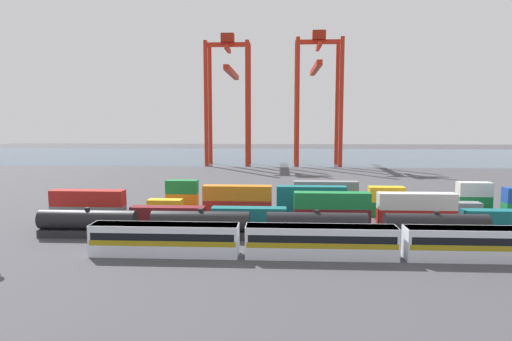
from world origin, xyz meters
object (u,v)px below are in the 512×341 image
at_px(shipping_container_8, 502,218).
at_px(gantry_crane_west, 229,87).
at_px(shipping_container_24, 399,202).
at_px(gantry_crane_central, 318,84).
at_px(shipping_container_19, 182,200).
at_px(shipping_container_2, 168,214).
at_px(shipping_container_9, 165,206).
at_px(freight_tank_row, 258,225).
at_px(passenger_train, 321,240).

relative_size(shipping_container_8, gantry_crane_west, 0.25).
xyz_separation_m(shipping_container_24, gantry_crane_central, (-8.30, 87.07, 29.12)).
bearing_deg(shipping_container_19, gantry_crane_central, 69.22).
height_order(shipping_container_24, gantry_crane_west, gantry_crane_west).
relative_size(shipping_container_2, shipping_container_19, 2.00).
bearing_deg(gantry_crane_central, shipping_container_8, -78.28).
xyz_separation_m(shipping_container_8, shipping_container_9, (-55.48, 6.61, 0.00)).
xyz_separation_m(shipping_container_2, shipping_container_8, (53.27, 0.00, 0.00)).
bearing_deg(gantry_crane_central, freight_tank_row, -98.89).
distance_m(shipping_container_19, gantry_crane_west, 92.08).
xyz_separation_m(freight_tank_row, shipping_container_19, (-15.85, 22.81, -0.67)).
relative_size(shipping_container_19, shipping_container_24, 1.00).
distance_m(freight_tank_row, shipping_container_24, 34.21).
relative_size(freight_tank_row, gantry_crane_central, 1.26).
distance_m(gantry_crane_west, gantry_crane_central, 33.82).
distance_m(shipping_container_8, shipping_container_24, 18.19).
height_order(freight_tank_row, shipping_container_9, freight_tank_row).
distance_m(shipping_container_8, gantry_crane_central, 106.48).
xyz_separation_m(passenger_train, shipping_container_9, (-25.46, 24.32, -0.84)).
bearing_deg(shipping_container_24, shipping_container_19, 180.00).
height_order(shipping_container_2, shipping_container_19, same).
bearing_deg(shipping_container_9, shipping_container_24, 8.74).
distance_m(shipping_container_19, shipping_container_24, 41.34).
distance_m(shipping_container_2, shipping_container_19, 13.23).
xyz_separation_m(shipping_container_2, shipping_container_19, (-0.56, 13.22, 0.00)).
distance_m(shipping_container_9, shipping_container_19, 6.81).
xyz_separation_m(shipping_container_19, gantry_crane_west, (-0.78, 87.55, 28.54)).
xyz_separation_m(passenger_train, freight_tank_row, (-7.97, 8.11, -0.17)).
relative_size(shipping_container_2, shipping_container_24, 2.00).
height_order(shipping_container_2, shipping_container_24, same).
bearing_deg(freight_tank_row, shipping_container_19, 124.79).
xyz_separation_m(shipping_container_8, shipping_container_19, (-53.84, 13.22, 0.00)).
xyz_separation_m(shipping_container_9, shipping_container_19, (1.64, 6.61, 0.00)).
distance_m(passenger_train, shipping_container_24, 35.55).
height_order(passenger_train, gantry_crane_west, gantry_crane_west).
height_order(passenger_train, shipping_container_2, passenger_train).
bearing_deg(gantry_crane_central, gantry_crane_west, 179.19).
relative_size(shipping_container_9, gantry_crane_west, 0.12).
bearing_deg(shipping_container_8, shipping_container_9, 173.21).
distance_m(passenger_train, gantry_crane_west, 124.13).
xyz_separation_m(shipping_container_9, shipping_container_24, (42.97, 6.61, 0.00)).
height_order(freight_tank_row, shipping_container_2, freight_tank_row).
bearing_deg(shipping_container_24, passenger_train, -119.53).
xyz_separation_m(shipping_container_2, gantry_crane_west, (-1.35, 100.76, 28.54)).
relative_size(shipping_container_2, shipping_container_8, 1.00).
bearing_deg(shipping_container_8, shipping_container_19, 166.21).
height_order(shipping_container_2, shipping_container_9, same).
relative_size(passenger_train, gantry_crane_west, 1.15).
bearing_deg(shipping_container_19, passenger_train, -52.39).
bearing_deg(shipping_container_19, gantry_crane_west, 90.51).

